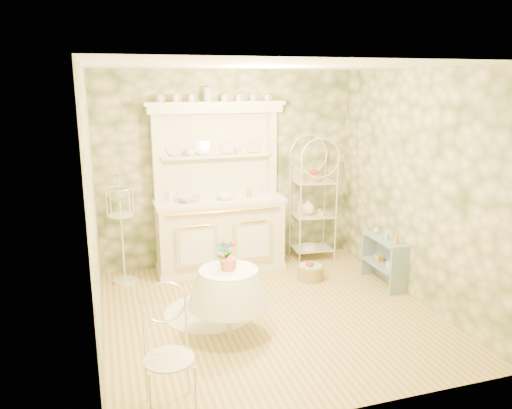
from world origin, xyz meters
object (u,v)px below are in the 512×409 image
object	(u,v)px
bakers_rack	(313,199)
cafe_chair	(169,364)
kitchen_dresser	(219,189)
birdcage_stand	(122,232)
round_table	(229,306)
side_shelf	(384,263)
floor_basket	(311,271)

from	to	relation	value
bakers_rack	cafe_chair	bearing A→B (deg)	-124.43
kitchen_dresser	birdcage_stand	world-z (taller)	kitchen_dresser
round_table	cafe_chair	size ratio (longest dim) A/B	0.79
kitchen_dresser	bakers_rack	world-z (taller)	kitchen_dresser
cafe_chair	side_shelf	bearing A→B (deg)	31.14
round_table	birdcage_stand	world-z (taller)	birdcage_stand
side_shelf	bakers_rack	bearing A→B (deg)	109.21
kitchen_dresser	floor_basket	bearing A→B (deg)	-35.24
kitchen_dresser	bakers_rack	xyz separation A→B (m)	(1.39, 0.03, -0.25)
floor_basket	birdcage_stand	bearing A→B (deg)	164.95
round_table	birdcage_stand	distance (m)	2.02
kitchen_dresser	floor_basket	world-z (taller)	kitchen_dresser
bakers_rack	birdcage_stand	distance (m)	2.71
cafe_chair	floor_basket	distance (m)	3.05
side_shelf	floor_basket	world-z (taller)	side_shelf
side_shelf	round_table	xyz separation A→B (m)	(-2.23, -0.70, 0.04)
cafe_chair	round_table	bearing A→B (deg)	55.22
side_shelf	birdcage_stand	xyz separation A→B (m)	(-3.18, 1.04, 0.39)
bakers_rack	side_shelf	world-z (taller)	bakers_rack
side_shelf	birdcage_stand	distance (m)	3.37
side_shelf	birdcage_stand	size ratio (longest dim) A/B	0.49
bakers_rack	birdcage_stand	xyz separation A→B (m)	(-2.70, -0.14, -0.22)
kitchen_dresser	round_table	xyz separation A→B (m)	(-0.35, -1.85, -0.82)
cafe_chair	birdcage_stand	world-z (taller)	birdcage_stand
kitchen_dresser	round_table	world-z (taller)	kitchen_dresser
floor_basket	round_table	bearing A→B (deg)	-141.43
round_table	floor_basket	bearing A→B (deg)	38.57
cafe_chair	birdcage_stand	xyz separation A→B (m)	(-0.21, 2.79, 0.27)
side_shelf	birdcage_stand	world-z (taller)	birdcage_stand
floor_basket	kitchen_dresser	bearing A→B (deg)	144.76
birdcage_stand	floor_basket	bearing A→B (deg)	-15.05
side_shelf	floor_basket	bearing A→B (deg)	150.76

